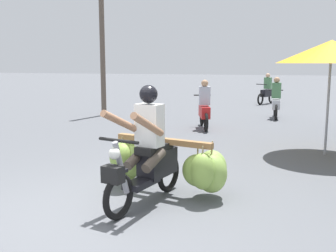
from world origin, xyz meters
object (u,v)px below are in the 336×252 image
(motorbike_distant_ahead_left, at_px, (204,109))
(motorbike_distant_far_ahead, at_px, (276,102))
(motorbike_main_loaded, at_px, (160,161))
(motorbike_distant_ahead_right, at_px, (267,92))
(utility_pole, at_px, (102,44))
(market_umbrella_near_shop, at_px, (331,52))

(motorbike_distant_ahead_left, bearing_deg, motorbike_distant_far_ahead, 56.77)
(motorbike_main_loaded, xyz_separation_m, motorbike_distant_ahead_left, (-0.57, 5.76, 0.08))
(motorbike_distant_far_ahead, bearing_deg, motorbike_distant_ahead_right, 96.48)
(motorbike_main_loaded, xyz_separation_m, utility_pole, (-4.63, 7.64, 2.02))
(motorbike_distant_ahead_right, xyz_separation_m, motorbike_distant_far_ahead, (0.55, -4.88, 0.00))
(market_umbrella_near_shop, relative_size, utility_pole, 0.46)
(motorbike_distant_far_ahead, distance_m, utility_pole, 6.31)
(motorbike_distant_ahead_right, relative_size, market_umbrella_near_shop, 0.66)
(motorbike_main_loaded, bearing_deg, motorbike_distant_ahead_right, 86.83)
(motorbike_distant_ahead_left, bearing_deg, motorbike_main_loaded, -84.38)
(motorbike_distant_far_ahead, height_order, market_umbrella_near_shop, market_umbrella_near_shop)
(motorbike_main_loaded, bearing_deg, utility_pole, 121.19)
(motorbike_distant_ahead_left, height_order, motorbike_distant_ahead_right, same)
(motorbike_distant_ahead_left, distance_m, utility_pole, 4.88)
(motorbike_distant_ahead_left, bearing_deg, market_umbrella_near_shop, -38.40)
(motorbike_distant_far_ahead, relative_size, utility_pole, 0.32)
(motorbike_main_loaded, relative_size, motorbike_distant_ahead_right, 1.31)
(motorbike_distant_ahead_left, xyz_separation_m, motorbike_distant_ahead_right, (1.31, 7.73, 0.00))
(motorbike_distant_ahead_right, xyz_separation_m, market_umbrella_near_shop, (1.72, -10.13, 1.51))
(motorbike_distant_far_ahead, xyz_separation_m, market_umbrella_near_shop, (1.17, -5.26, 1.51))
(motorbike_main_loaded, relative_size, utility_pole, 0.40)
(motorbike_distant_far_ahead, distance_m, market_umbrella_near_shop, 5.59)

